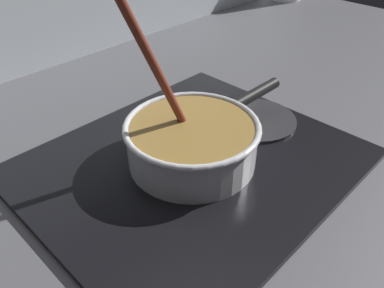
% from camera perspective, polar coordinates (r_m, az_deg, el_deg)
% --- Properties ---
extents(ground, '(2.40, 1.60, 0.04)m').
position_cam_1_polar(ground, '(0.63, 13.50, -13.50)').
color(ground, '#4C4C51').
extents(hob_plate, '(0.56, 0.48, 0.01)m').
position_cam_1_polar(hob_plate, '(0.70, -0.00, -2.83)').
color(hob_plate, black).
rests_on(hob_plate, ground).
extents(burner_ring, '(0.20, 0.20, 0.01)m').
position_cam_1_polar(burner_ring, '(0.70, -0.00, -2.19)').
color(burner_ring, '#592D0C').
rests_on(burner_ring, hob_plate).
extents(spare_burner, '(0.17, 0.17, 0.01)m').
position_cam_1_polar(spare_burner, '(0.82, 9.25, 3.57)').
color(spare_burner, '#262628').
rests_on(spare_burner, hob_plate).
extents(cooking_pan, '(0.36, 0.24, 0.33)m').
position_cam_1_polar(cooking_pan, '(0.68, 0.06, 0.48)').
color(cooking_pan, silver).
rests_on(cooking_pan, hob_plate).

